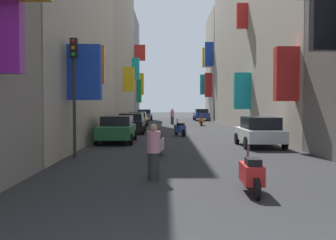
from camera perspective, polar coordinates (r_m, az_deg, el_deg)
The scene contains 18 objects.
ground_plane at distance 33.56m, azimuth 1.50°, elevation -1.38°, with size 140.00×140.00×0.00m, color #2D2D30.
building_left_mid_c at distance 43.62m, azimuth -9.74°, elevation 13.50°, with size 7.03×21.10×21.34m.
building_left_far at distance 58.72m, azimuth -7.17°, elevation 6.96°, with size 7.38×10.72×13.97m.
building_right_mid_b at distance 37.00m, azimuth 14.20°, elevation 12.38°, with size 7.18×33.43×17.35m.
building_right_far at distance 59.04m, azimuth 8.52°, elevation 7.13°, with size 7.16×10.70×14.39m.
parked_car_yellow at distance 39.28m, azimuth -4.15°, elevation 0.17°, with size 1.88×4.00×1.32m.
parked_car_black at distance 29.95m, azimuth -4.99°, elevation -0.37°, with size 1.97×4.37×1.43m.
parked_car_white at distance 20.94m, azimuth 12.35°, elevation -1.50°, with size 1.95×3.90×1.46m.
parked_car_green at distance 22.89m, azimuth -6.95°, elevation -1.16°, with size 1.93×4.43×1.44m.
parked_car_blue at distance 53.36m, azimuth 4.55°, elevation 0.78°, with size 1.91×4.41×1.46m.
parked_car_grey at distance 53.61m, azimuth -3.24°, elevation 0.75°, with size 1.97×4.44×1.38m.
scooter_red at distance 10.11m, azimuth 11.29°, elevation -7.16°, with size 0.48×1.91×1.13m.
scooter_blue at distance 27.36m, azimuth 1.64°, elevation -1.22°, with size 0.77×1.89×1.13m.
scooter_white at distance 16.98m, azimuth -1.41°, elevation -3.33°, with size 0.54×1.87×1.13m.
scooter_orange at distance 40.71m, azimuth 4.57°, elevation -0.10°, with size 0.60×1.98×1.13m.
pedestrian_crossing at distance 43.17m, azimuth 0.59°, elevation 0.49°, with size 0.49×0.49×1.61m.
pedestrian_near_left at distance 11.56m, azimuth -1.96°, elevation -4.40°, with size 0.47×0.47×1.56m.
traffic_light_near_corner at distance 16.42m, azimuth -12.66°, elevation 5.66°, with size 0.26×0.34×4.59m.
Camera 1 is at (-1.11, -3.48, 2.10)m, focal length 44.84 mm.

